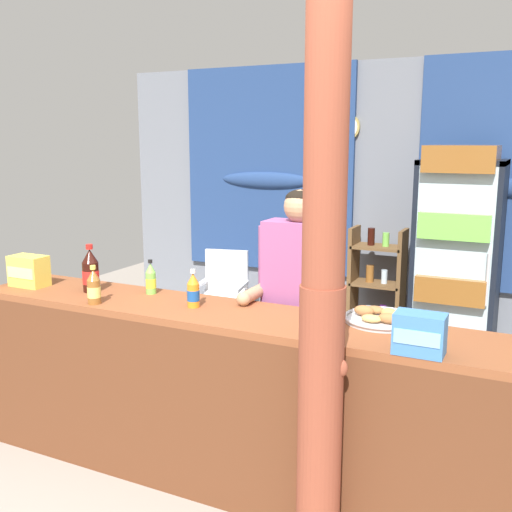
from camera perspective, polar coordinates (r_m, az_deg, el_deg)
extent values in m
plane|color=gray|center=(4.22, 3.06, -15.55)|extent=(8.26, 8.26, 0.00)
cube|color=slate|center=(5.66, 10.99, 4.89)|extent=(5.18, 0.12, 2.59)
cube|color=navy|center=(5.91, 1.07, 8.29)|extent=(1.77, 0.04, 1.99)
ellipsoid|color=navy|center=(5.90, 0.98, 7.32)|extent=(0.97, 0.10, 0.16)
cylinder|color=tan|center=(5.62, 8.73, 12.16)|extent=(0.25, 0.03, 0.25)
cylinder|color=white|center=(5.61, 8.69, 12.16)|extent=(0.21, 0.01, 0.21)
cube|color=beige|center=(5.42, 18.57, 6.47)|extent=(0.24, 0.02, 0.18)
cube|color=brown|center=(3.17, -2.45, -5.76)|extent=(3.18, 0.51, 0.04)
cube|color=brown|center=(3.16, -4.49, -15.51)|extent=(3.18, 0.04, 0.95)
cube|color=brown|center=(4.25, -21.35, -9.11)|extent=(0.08, 0.46, 0.95)
cylinder|color=brown|center=(2.75, 6.16, -15.97)|extent=(0.20, 0.20, 1.29)
cylinder|color=brown|center=(2.45, 6.80, 11.91)|extent=(0.18, 0.18, 1.29)
ellipsoid|color=brown|center=(2.60, 8.18, -10.63)|extent=(0.06, 0.05, 0.08)
cube|color=black|center=(5.36, 19.19, -0.47)|extent=(0.64, 0.04, 1.74)
cube|color=black|center=(5.12, 15.43, -0.79)|extent=(0.04, 0.64, 1.74)
cube|color=black|center=(5.05, 22.15, -1.38)|extent=(0.04, 0.64, 1.74)
cube|color=black|center=(4.97, 19.39, 8.54)|extent=(0.64, 0.64, 0.04)
cube|color=black|center=(5.30, 18.20, -9.89)|extent=(0.64, 0.64, 0.08)
cube|color=silver|center=(4.76, 18.33, -1.21)|extent=(0.58, 0.02, 1.58)
cylinder|color=#B7B7BC|center=(4.72, 21.37, -2.15)|extent=(0.02, 0.02, 0.40)
cube|color=silver|center=(5.12, 18.61, -3.53)|extent=(0.56, 0.56, 0.02)
cube|color=brown|center=(4.97, 18.49, -2.65)|extent=(0.52, 0.52, 0.20)
cube|color=silver|center=(5.02, 18.96, 1.96)|extent=(0.56, 0.56, 0.02)
cube|color=#75C64C|center=(4.88, 18.85, 3.02)|extent=(0.52, 0.52, 0.20)
cube|color=silver|center=(4.97, 19.33, 7.62)|extent=(0.56, 0.56, 0.02)
cube|color=brown|center=(4.84, 19.22, 8.85)|extent=(0.52, 0.52, 0.20)
cube|color=brown|center=(5.51, 9.30, -2.99)|extent=(0.04, 0.28, 1.12)
cube|color=brown|center=(5.40, 13.77, -3.45)|extent=(0.04, 0.28, 1.12)
cube|color=brown|center=(5.37, 11.67, 0.85)|extent=(0.44, 0.28, 0.02)
cylinder|color=black|center=(5.37, 11.03, 1.85)|extent=(0.06, 0.06, 0.16)
cylinder|color=#75C64C|center=(5.34, 12.39, 1.56)|extent=(0.06, 0.06, 0.12)
cube|color=brown|center=(5.44, 11.54, -2.65)|extent=(0.44, 0.28, 0.02)
cylinder|color=brown|center=(5.43, 10.90, -1.67)|extent=(0.07, 0.07, 0.15)
cylinder|color=silver|center=(5.41, 12.24, -1.96)|extent=(0.05, 0.05, 0.12)
cube|color=brown|center=(5.53, 11.40, -6.04)|extent=(0.44, 0.28, 0.02)
cylinder|color=silver|center=(5.52, 10.76, -5.31)|extent=(0.07, 0.07, 0.11)
cylinder|color=#56286B|center=(5.49, 12.10, -5.33)|extent=(0.06, 0.06, 0.13)
cube|color=silver|center=(5.56, -3.38, -4.03)|extent=(0.52, 0.52, 0.04)
cube|color=silver|center=(5.69, -2.83, -1.38)|extent=(0.42, 0.13, 0.40)
cylinder|color=silver|center=(5.50, -5.84, -6.61)|extent=(0.04, 0.04, 0.44)
cylinder|color=silver|center=(5.39, -1.99, -6.93)|extent=(0.04, 0.04, 0.44)
cylinder|color=silver|center=(5.85, -4.61, -5.52)|extent=(0.04, 0.04, 0.44)
cylinder|color=silver|center=(5.74, -0.98, -5.79)|extent=(0.04, 0.04, 0.44)
cube|color=silver|center=(5.59, -5.36, -2.71)|extent=(0.12, 0.40, 0.03)
cube|color=silver|center=(5.47, -1.39, -2.95)|extent=(0.12, 0.40, 0.03)
cylinder|color=#28282D|center=(3.65, 2.77, -12.35)|extent=(0.11, 0.11, 0.88)
cylinder|color=#28282D|center=(3.59, 5.36, -12.79)|extent=(0.11, 0.11, 0.88)
cube|color=#934C7F|center=(3.40, 4.22, -1.38)|extent=(0.40, 0.20, 0.56)
sphere|color=tan|center=(3.34, 4.31, 4.80)|extent=(0.19, 0.19, 0.19)
ellipsoid|color=black|center=(3.34, 4.39, 5.54)|extent=(0.18, 0.18, 0.10)
cylinder|color=#934C7F|center=(3.47, 0.88, -0.11)|extent=(0.08, 0.08, 0.37)
cylinder|color=tan|center=(3.38, -0.20, -3.62)|extent=(0.07, 0.26, 0.07)
sphere|color=tan|center=(3.27, -1.21, -4.14)|extent=(0.08, 0.08, 0.08)
cylinder|color=#934C7F|center=(3.31, 7.75, -0.75)|extent=(0.08, 0.08, 0.37)
cylinder|color=tan|center=(3.22, 6.82, -4.46)|extent=(0.07, 0.26, 0.07)
sphere|color=tan|center=(3.10, 6.02, -5.05)|extent=(0.08, 0.08, 0.08)
cylinder|color=black|center=(3.70, -15.61, -1.95)|extent=(0.10, 0.10, 0.18)
cone|color=black|center=(3.67, -15.71, 0.02)|extent=(0.10, 0.10, 0.08)
cylinder|color=red|center=(3.66, -15.76, 0.87)|extent=(0.04, 0.04, 0.03)
cylinder|color=red|center=(3.70, -15.61, -1.95)|extent=(0.10, 0.10, 0.08)
cylinder|color=brown|center=(3.43, -15.31, -3.35)|extent=(0.07, 0.07, 0.14)
cone|color=brown|center=(3.40, -15.40, -1.74)|extent=(0.07, 0.07, 0.06)
cylinder|color=#E5CC4C|center=(3.39, -15.44, -1.06)|extent=(0.03, 0.03, 0.02)
cylinder|color=#E5D166|center=(3.43, -15.31, -3.35)|extent=(0.07, 0.07, 0.06)
cylinder|color=orange|center=(3.26, -6.05, -3.79)|extent=(0.07, 0.07, 0.13)
cone|color=orange|center=(3.23, -6.09, -2.16)|extent=(0.07, 0.07, 0.06)
cylinder|color=white|center=(3.22, -6.10, -1.47)|extent=(0.03, 0.03, 0.02)
cylinder|color=#194C99|center=(3.26, -6.05, -3.79)|extent=(0.07, 0.07, 0.06)
cylinder|color=#75C64C|center=(3.57, -10.08, -2.58)|extent=(0.06, 0.06, 0.13)
cone|color=#75C64C|center=(3.55, -10.13, -1.13)|extent=(0.06, 0.06, 0.06)
cylinder|color=black|center=(3.55, -10.15, -0.51)|extent=(0.03, 0.03, 0.02)
cylinder|color=yellow|center=(3.57, -10.08, -2.58)|extent=(0.06, 0.06, 0.06)
cube|color=#EAD14C|center=(3.96, -21.02, -1.35)|extent=(0.23, 0.14, 0.19)
cube|color=#FFFF8C|center=(3.91, -21.76, -1.54)|extent=(0.21, 0.00, 0.07)
cube|color=#3D75B7|center=(2.63, 15.47, -7.22)|extent=(0.21, 0.13, 0.18)
cube|color=#7CB5F7|center=(2.57, 15.20, -7.64)|extent=(0.19, 0.00, 0.06)
cylinder|color=#BCBCC1|center=(3.06, 12.01, -6.09)|extent=(0.37, 0.37, 0.02)
torus|color=#BCBCC1|center=(3.05, 12.02, -5.84)|extent=(0.38, 0.38, 0.02)
ellipsoid|color=tan|center=(3.04, 14.44, -5.75)|extent=(0.08, 0.08, 0.04)
ellipsoid|color=#C68947|center=(3.08, 12.66, -5.35)|extent=(0.08, 0.07, 0.05)
ellipsoid|color=#A36638|center=(3.14, 11.39, -5.10)|extent=(0.10, 0.08, 0.04)
ellipsoid|color=#A36638|center=(3.09, 10.36, -5.19)|extent=(0.10, 0.07, 0.05)
ellipsoid|color=tan|center=(2.99, 11.05, -5.93)|extent=(0.10, 0.06, 0.04)
ellipsoid|color=#A36638|center=(2.98, 12.63, -5.87)|extent=(0.10, 0.07, 0.05)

